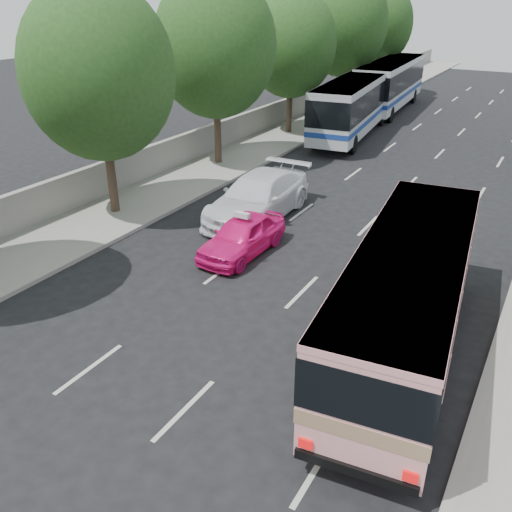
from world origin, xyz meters
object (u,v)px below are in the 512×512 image
Objects in this scene: white_pickup at (258,197)px; tour_coach_rear at (391,81)px; pink_bus at (408,289)px; pink_taxi at (242,236)px; tour_coach_front at (354,102)px.

white_pickup is 0.49× the size of tour_coach_rear.
pink_bus reaches higher than pink_taxi.
pink_bus is 31.68m from tour_coach_rear.
tour_coach_front is (-2.86, 18.04, 1.41)m from pink_taxi.
white_pickup is at bearing 134.87° from pink_bus.
tour_coach_front reaches higher than white_pickup.
pink_bus is at bearing -23.76° from pink_taxi.
tour_coach_front is at bearing -90.84° from tour_coach_rear.
tour_coach_rear is at bearing 93.93° from white_pickup.
pink_taxi is at bearing -87.07° from tour_coach_rear.
white_pickup is (-7.71, 6.18, -1.01)m from pink_bus.
pink_bus is at bearing -76.00° from tour_coach_rear.
white_pickup is 24.05m from tour_coach_rear.
tour_coach_rear is at bearing 86.78° from tour_coach_front.
tour_coach_rear reaches higher than pink_taxi.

